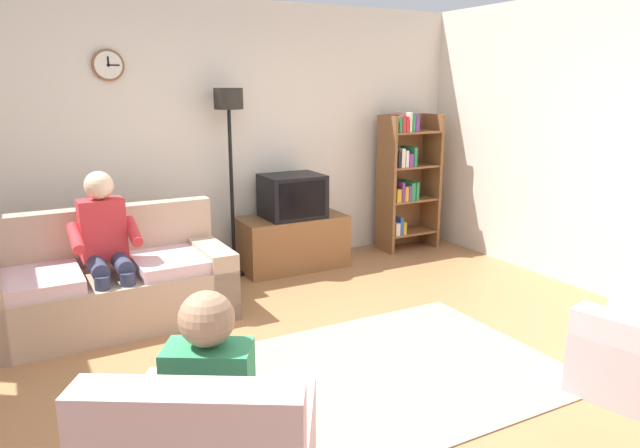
# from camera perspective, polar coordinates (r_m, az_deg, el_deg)

# --- Properties ---
(ground_plane) EXTENTS (12.00, 12.00, 0.00)m
(ground_plane) POSITION_cam_1_polar(r_m,az_deg,el_deg) (4.04, 2.61, -14.29)
(ground_plane) COLOR #9E6B42
(back_wall_assembly) EXTENTS (6.20, 0.17, 2.70)m
(back_wall_assembly) POSITION_cam_1_polar(r_m,az_deg,el_deg) (6.03, -10.37, 8.27)
(back_wall_assembly) COLOR silver
(back_wall_assembly) RESTS_ON ground_plane
(right_wall) EXTENTS (0.12, 5.80, 2.70)m
(right_wall) POSITION_cam_1_polar(r_m,az_deg,el_deg) (5.63, 28.86, 6.44)
(right_wall) COLOR silver
(right_wall) RESTS_ON ground_plane
(couch) EXTENTS (1.92, 0.92, 0.90)m
(couch) POSITION_cam_1_polar(r_m,az_deg,el_deg) (4.99, -20.11, -5.69)
(couch) COLOR tan
(couch) RESTS_ON ground_plane
(tv_stand) EXTENTS (1.10, 0.56, 0.55)m
(tv_stand) POSITION_cam_1_polar(r_m,az_deg,el_deg) (6.09, -2.77, -1.78)
(tv_stand) COLOR brown
(tv_stand) RESTS_ON ground_plane
(tv) EXTENTS (0.60, 0.49, 0.44)m
(tv) POSITION_cam_1_polar(r_m,az_deg,el_deg) (5.96, -2.72, 2.76)
(tv) COLOR black
(tv) RESTS_ON tv_stand
(bookshelf) EXTENTS (0.68, 0.36, 1.58)m
(bookshelf) POSITION_cam_1_polar(r_m,az_deg,el_deg) (6.78, 8.30, 4.53)
(bookshelf) COLOR brown
(bookshelf) RESTS_ON ground_plane
(floor_lamp) EXTENTS (0.28, 0.28, 1.85)m
(floor_lamp) POSITION_cam_1_polar(r_m,az_deg,el_deg) (5.75, -8.86, 9.07)
(floor_lamp) COLOR black
(floor_lamp) RESTS_ON ground_plane
(area_rug) EXTENTS (2.20, 1.70, 0.01)m
(area_rug) POSITION_cam_1_polar(r_m,az_deg,el_deg) (4.07, 7.06, -14.08)
(area_rug) COLOR gray
(area_rug) RESTS_ON ground_plane
(person_on_couch) EXTENTS (0.52, 0.54, 1.24)m
(person_on_couch) POSITION_cam_1_polar(r_m,az_deg,el_deg) (4.77, -20.26, -1.71)
(person_on_couch) COLOR red
(person_on_couch) RESTS_ON ground_plane
(person_in_left_armchair) EXTENTS (0.61, 0.63, 1.12)m
(person_in_left_armchair) POSITION_cam_1_polar(r_m,az_deg,el_deg) (2.56, -10.19, -16.78)
(person_in_left_armchair) COLOR #338C59
(person_in_left_armchair) RESTS_ON ground_plane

